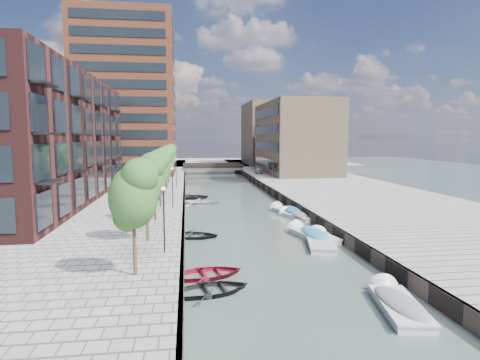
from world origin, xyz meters
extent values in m
plane|color=#38473F|center=(0.00, 40.00, 0.00)|extent=(300.00, 300.00, 0.00)
cube|color=gray|center=(16.00, 40.00, 0.50)|extent=(20.00, 140.00, 1.00)
cube|color=#332823|center=(-6.10, 40.00, 0.50)|extent=(0.25, 140.00, 1.00)
cube|color=#332823|center=(6.10, 40.00, 0.50)|extent=(0.25, 140.00, 1.00)
cube|color=gray|center=(0.00, 100.00, 0.50)|extent=(80.00, 40.00, 1.00)
cube|color=black|center=(-20.00, 30.00, 8.00)|extent=(8.00, 38.00, 14.00)
cube|color=brown|center=(-17.00, 65.00, 16.00)|extent=(18.00, 18.00, 30.00)
cube|color=#9B7C5F|center=(16.00, 62.00, 8.00)|extent=(12.00, 25.00, 14.00)
cube|color=#9B7C5F|center=(16.00, 88.00, 9.00)|extent=(12.00, 20.00, 16.00)
cube|color=gray|center=(0.00, 72.00, 1.30)|extent=(13.00, 6.00, 0.60)
cube|color=#332823|center=(0.00, 69.20, 1.90)|extent=(13.00, 0.40, 0.80)
cube|color=#332823|center=(0.00, 74.80, 1.90)|extent=(13.00, 0.40, 0.80)
cylinder|color=#382619|center=(-8.50, 4.00, 2.60)|extent=(0.20, 0.20, 3.20)
ellipsoid|color=#285620|center=(-8.50, 4.00, 5.33)|extent=(2.50, 2.50, 3.25)
cylinder|color=#382619|center=(-8.50, 11.00, 2.60)|extent=(0.20, 0.20, 3.20)
ellipsoid|color=#285620|center=(-8.50, 11.00, 5.33)|extent=(2.50, 2.50, 3.25)
cylinder|color=#382619|center=(-8.50, 18.00, 2.60)|extent=(0.20, 0.20, 3.20)
ellipsoid|color=#285620|center=(-8.50, 18.00, 5.33)|extent=(2.50, 2.50, 3.25)
cylinder|color=#382619|center=(-8.50, 25.00, 2.60)|extent=(0.20, 0.20, 3.20)
ellipsoid|color=#285620|center=(-8.50, 25.00, 5.33)|extent=(2.50, 2.50, 3.25)
cylinder|color=#382619|center=(-8.50, 32.00, 2.60)|extent=(0.20, 0.20, 3.20)
ellipsoid|color=#285620|center=(-8.50, 32.00, 5.33)|extent=(2.50, 2.50, 3.25)
cylinder|color=#382619|center=(-8.50, 39.00, 2.60)|extent=(0.20, 0.20, 3.20)
ellipsoid|color=#285620|center=(-8.50, 39.00, 5.33)|extent=(2.50, 2.50, 3.25)
cylinder|color=#382619|center=(-8.50, 46.00, 2.60)|extent=(0.20, 0.20, 3.20)
ellipsoid|color=#285620|center=(-8.50, 46.00, 5.33)|extent=(2.50, 2.50, 3.25)
cylinder|color=black|center=(-7.20, 8.00, 3.00)|extent=(0.10, 0.10, 4.00)
sphere|color=#FFF2CC|center=(-7.20, 8.00, 5.00)|extent=(0.24, 0.24, 0.24)
cylinder|color=black|center=(-7.20, 24.00, 3.00)|extent=(0.10, 0.10, 4.00)
sphere|color=#FFF2CC|center=(-7.20, 24.00, 5.00)|extent=(0.24, 0.24, 0.24)
cylinder|color=black|center=(-7.20, 40.00, 3.00)|extent=(0.10, 0.10, 4.00)
sphere|color=#FFF2CC|center=(-7.20, 40.00, 5.00)|extent=(0.24, 0.24, 0.24)
imported|color=black|center=(-5.30, 15.32, 0.00)|extent=(4.69, 3.79, 0.86)
imported|color=black|center=(-4.54, 3.46, 0.00)|extent=(4.70, 3.82, 0.86)
imported|color=maroon|center=(-4.57, 5.96, 0.00)|extent=(4.73, 3.85, 0.86)
imported|color=silver|center=(-4.16, 31.62, 0.00)|extent=(5.27, 4.21, 0.98)
imported|color=black|center=(-5.40, 35.95, 0.00)|extent=(5.22, 3.82, 1.05)
cube|color=beige|center=(4.32, 13.59, 0.05)|extent=(2.99, 5.23, 0.70)
cube|color=beige|center=(4.32, 13.59, 0.43)|extent=(3.10, 5.36, 0.11)
cone|color=beige|center=(3.71, 15.98, 0.11)|extent=(2.01, 1.39, 1.82)
ellipsoid|color=#216798|center=(4.32, 13.59, 0.48)|extent=(2.78, 4.79, 0.60)
cube|color=silver|center=(4.05, 0.00, 0.05)|extent=(2.49, 4.76, 0.64)
cube|color=silver|center=(4.05, 0.00, 0.39)|extent=(2.58, 4.87, 0.10)
cone|color=silver|center=(4.47, 2.22, 0.10)|extent=(1.81, 1.18, 1.67)
ellipsoid|color=slate|center=(4.05, 0.00, 0.44)|extent=(2.32, 4.35, 0.55)
cube|color=#B3B2B1|center=(4.12, 11.46, 0.05)|extent=(2.82, 5.11, 0.68)
cube|color=#B3B2B1|center=(4.12, 11.46, 0.42)|extent=(2.92, 5.24, 0.11)
cone|color=#B3B2B1|center=(4.66, 13.82, 0.11)|extent=(1.95, 1.32, 1.79)
cube|color=#B0AFAE|center=(5.19, 23.83, 0.05)|extent=(3.37, 5.14, 0.68)
cube|color=#B0AFAE|center=(5.19, 23.83, 0.42)|extent=(3.49, 5.27, 0.10)
cone|color=#B0AFAE|center=(4.34, 26.09, 0.10)|extent=(2.00, 1.51, 1.78)
ellipsoid|color=#1B537C|center=(5.19, 23.83, 0.47)|extent=(3.13, 4.71, 0.59)
cube|color=white|center=(5.40, 21.60, 0.05)|extent=(2.89, 4.44, 0.59)
cube|color=white|center=(5.40, 21.60, 0.36)|extent=(2.99, 4.55, 0.09)
cone|color=white|center=(4.68, 23.55, 0.09)|extent=(1.72, 1.30, 1.54)
ellipsoid|color=#54565B|center=(5.40, 21.60, 0.41)|extent=(2.68, 4.06, 0.51)
imported|color=silver|center=(8.44, 60.68, 1.61)|extent=(1.70, 3.68, 1.22)
camera|label=1|loc=(-5.78, -16.84, 8.17)|focal=30.00mm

